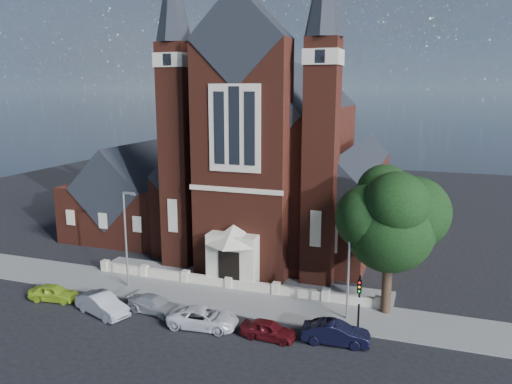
% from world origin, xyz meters
% --- Properties ---
extents(ground, '(120.00, 120.00, 0.00)m').
position_xyz_m(ground, '(0.00, 15.00, 0.00)').
color(ground, black).
rests_on(ground, ground).
extents(pavement_strip, '(60.00, 5.00, 0.12)m').
position_xyz_m(pavement_strip, '(0.00, 4.50, 0.00)').
color(pavement_strip, slate).
rests_on(pavement_strip, ground).
extents(forecourt_paving, '(26.00, 3.00, 0.14)m').
position_xyz_m(forecourt_paving, '(0.00, 8.50, 0.00)').
color(forecourt_paving, slate).
rests_on(forecourt_paving, ground).
extents(forecourt_wall, '(24.00, 0.40, 0.90)m').
position_xyz_m(forecourt_wall, '(0.00, 6.50, 0.00)').
color(forecourt_wall, beige).
rests_on(forecourt_wall, ground).
extents(church, '(20.01, 34.90, 29.20)m').
position_xyz_m(church, '(-0.00, 22.94, 8.19)').
color(church, '#552216').
rests_on(church, ground).
extents(parish_hall, '(12.00, 12.20, 10.24)m').
position_xyz_m(parish_hall, '(-16.00, 18.00, 4.01)').
color(parish_hall, '#552216').
rests_on(parish_hall, ground).
extents(street_tree, '(6.40, 6.60, 10.70)m').
position_xyz_m(street_tree, '(12.60, 5.71, 6.96)').
color(street_tree, black).
rests_on(street_tree, ground).
extents(street_lamp_left, '(1.16, 0.22, 8.09)m').
position_xyz_m(street_lamp_left, '(-7.91, 4.00, 4.60)').
color(street_lamp_left, gray).
rests_on(street_lamp_left, ground).
extents(street_lamp_right, '(1.16, 0.22, 8.09)m').
position_xyz_m(street_lamp_right, '(10.09, 4.00, 4.60)').
color(street_lamp_right, gray).
rests_on(street_lamp_right, ground).
extents(traffic_signal, '(0.28, 0.42, 4.00)m').
position_xyz_m(traffic_signal, '(11.00, 2.43, 2.58)').
color(traffic_signal, black).
rests_on(traffic_signal, ground).
extents(car_lime_van, '(3.96, 2.05, 1.29)m').
position_xyz_m(car_lime_van, '(-11.98, -0.13, 0.64)').
color(car_lime_van, '#9AC026').
rests_on(car_lime_van, ground).
extents(car_silver_a, '(4.91, 3.07, 1.53)m').
position_xyz_m(car_silver_a, '(-6.92, -0.95, 0.76)').
color(car_silver_a, '#9C9DA3').
rests_on(car_silver_a, ground).
extents(car_silver_b, '(4.43, 2.29, 1.23)m').
position_xyz_m(car_silver_b, '(-3.49, 0.56, 0.61)').
color(car_silver_b, '#979A9D').
rests_on(car_silver_b, ground).
extents(car_white_suv, '(5.08, 2.71, 1.36)m').
position_xyz_m(car_white_suv, '(0.86, -0.36, 0.68)').
color(car_white_suv, white).
rests_on(car_white_suv, ground).
extents(car_dark_red, '(3.75, 1.63, 1.26)m').
position_xyz_m(car_dark_red, '(5.58, -0.43, 0.63)').
color(car_dark_red, '#4E0D12').
rests_on(car_dark_red, ground).
extents(car_navy, '(4.46, 1.90, 1.43)m').
position_xyz_m(car_navy, '(9.87, 0.39, 0.72)').
color(car_navy, black).
rests_on(car_navy, ground).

